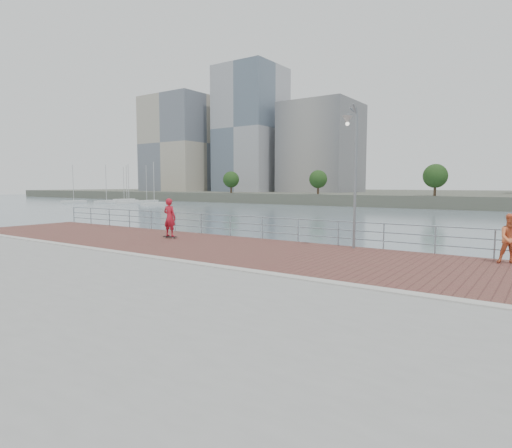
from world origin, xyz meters
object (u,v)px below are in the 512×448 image
Objects in this scene: skateboarder at (170,217)px; guardrail at (318,229)px; street_lamp at (352,152)px; bystander at (511,239)px.

guardrail is at bearing -166.36° from skateboarder.
skateboarder is (-7.04, -2.53, 0.38)m from guardrail.
street_lamp reaches higher than bystander.
bystander is (14.80, 1.66, -0.19)m from skateboarder.
skateboarder is 1.12× the size of bystander.
skateboarder is at bearing -160.25° from guardrail.
street_lamp is (1.97, -0.92, 3.39)m from guardrail.
skateboarder reaches higher than guardrail.
skateboarder is (-9.01, -1.61, -3.01)m from street_lamp.
bystander is at bearing 0.56° from street_lamp.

